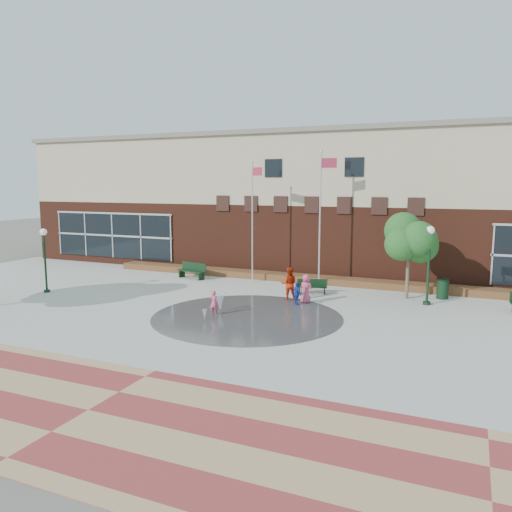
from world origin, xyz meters
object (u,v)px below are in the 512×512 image
at_px(child_splash, 214,303).
at_px(flagpole_left, 253,216).
at_px(bench_left, 192,274).
at_px(trash_can, 443,289).
at_px(flagpole_right, 321,212).

bearing_deg(child_splash, flagpole_left, -86.23).
distance_m(flagpole_left, bench_left, 5.43).
bearing_deg(child_splash, bench_left, -59.93).
bearing_deg(trash_can, flagpole_left, 179.66).
relative_size(flagpole_left, child_splash, 6.27).
distance_m(trash_can, child_splash, 11.86).
xyz_separation_m(bench_left, trash_can, (14.59, 0.32, 0.21)).
height_order(flagpole_left, trash_can, flagpole_left).
distance_m(flagpole_left, trash_can, 11.16).
height_order(flagpole_left, child_splash, flagpole_left).
distance_m(bench_left, trash_can, 14.60).
height_order(flagpole_right, trash_can, flagpole_right).
bearing_deg(child_splash, flagpole_right, -115.14).
bearing_deg(flagpole_right, bench_left, 170.89).
height_order(bench_left, child_splash, child_splash).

